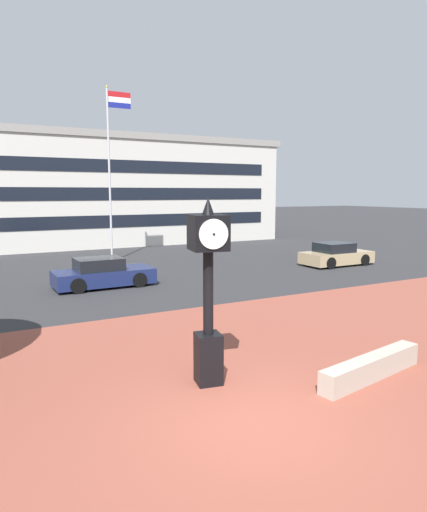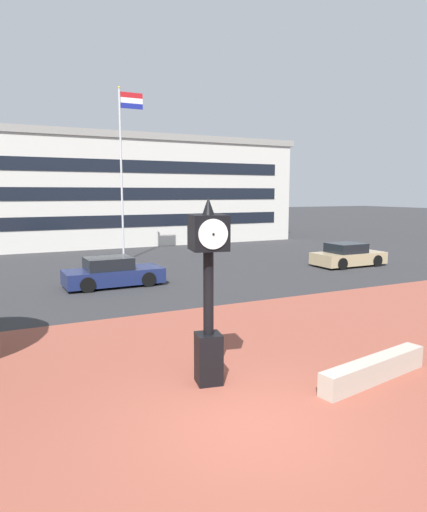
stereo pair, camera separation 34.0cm
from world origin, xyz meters
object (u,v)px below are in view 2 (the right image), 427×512
Objects in this scene: car_street_near at (348,256)px; civic_building at (96,191)px; car_street_mid at (112,273)px; street_clock at (208,285)px; flagpole_primary at (123,163)px.

civic_building is (-9.80, 19.31, 3.66)m from car_street_near.
civic_building reaches higher than car_street_mid.
flagpole_primary is at bearing 91.03° from street_clock.
flagpole_primary reaches higher than street_clock.
car_street_near is at bearing 48.97° from street_clock.
car_street_mid is (0.61, 11.07, -1.57)m from street_clock.
flagpole_primary is at bearing -94.00° from civic_building.
flagpole_primary is at bearing 159.16° from car_street_mid.
street_clock is 30.46m from civic_building.
street_clock reaches higher than car_street_mid.
car_street_mid is (-13.13, 0.25, -0.00)m from car_street_near.
civic_building is (0.84, 12.05, -1.52)m from flagpole_primary.
car_street_mid is at bearing -109.50° from flagpole_primary.
flagpole_primary reaches higher than civic_building.
car_street_mid is 0.42× the size of flagpole_primary.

